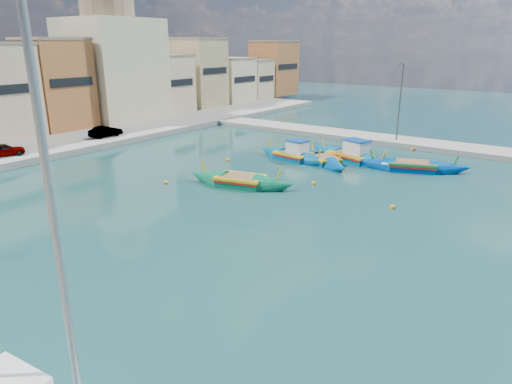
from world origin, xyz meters
TOP-DOWN VIEW (x-y plane):
  - ground at (0.00, 0.00)m, footprint 160.00×160.00m
  - east_quay at (18.00, 0.00)m, footprint 4.00×70.00m
  - north_quay at (0.00, 32.00)m, footprint 80.00×8.00m
  - north_townhouses at (6.68, 39.36)m, footprint 83.20×7.87m
  - church_block at (10.00, 40.00)m, footprint 10.00×10.00m
  - quay_street_lamp at (17.44, 6.00)m, footprint 1.18×0.16m
  - luzzu_turquoise_cabin at (8.57, 6.79)m, footprint 4.70×9.59m
  - luzzu_blue_cabin at (6.02, 11.09)m, footprint 3.01×8.00m
  - luzzu_cyan_mid at (6.52, 8.30)m, footprint 6.04×7.02m
  - luzzu_green at (-2.74, 10.23)m, footprint 3.96×8.43m
  - luzzu_blue_south at (8.58, 1.57)m, footprint 4.91×9.11m
  - mooring_buoys at (2.83, 5.52)m, footprint 21.71×22.80m

SIDE VIEW (x-z plane):
  - ground at x=0.00m, z-range 0.00..0.00m
  - mooring_buoys at x=2.83m, z-range -0.10..0.26m
  - luzzu_cyan_mid at x=6.52m, z-range -0.88..1.35m
  - east_quay at x=18.00m, z-range 0.00..0.50m
  - luzzu_blue_south at x=8.58m, z-range -1.02..1.56m
  - luzzu_green at x=-2.74m, z-range -1.01..1.56m
  - north_quay at x=0.00m, z-range 0.00..0.60m
  - luzzu_blue_cabin at x=6.02m, z-range -1.04..1.72m
  - luzzu_turquoise_cabin at x=8.57m, z-range -1.15..1.87m
  - quay_street_lamp at x=17.44m, z-range 0.34..8.34m
  - north_townhouses at x=6.68m, z-range -0.10..10.09m
  - church_block at x=10.00m, z-range -1.14..17.96m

